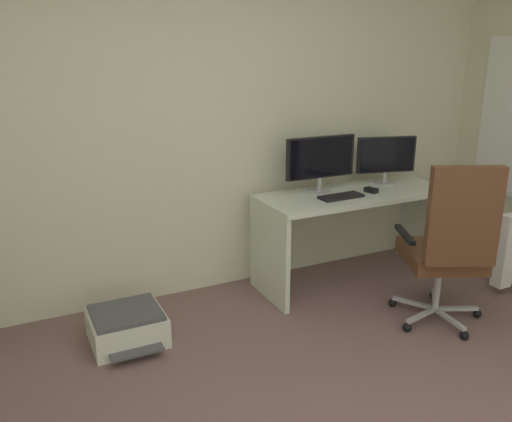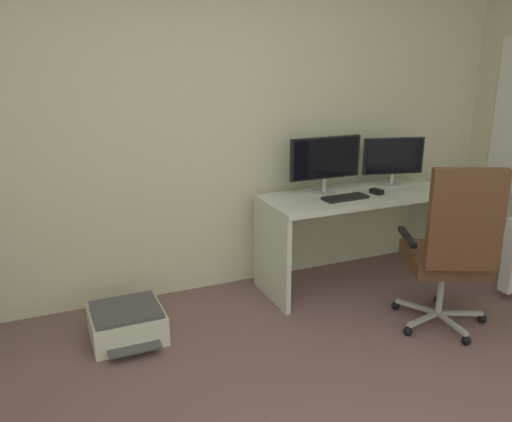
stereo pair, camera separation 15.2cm
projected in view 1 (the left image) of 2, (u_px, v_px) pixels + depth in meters
wall_back at (182, 111)px, 3.71m from camera, size 5.31×0.10×2.72m
desk at (353, 216)px, 4.09m from camera, size 1.51×0.59×0.73m
monitor_main at (321, 159)px, 3.95m from camera, size 0.58×0.18×0.43m
monitor_secondary at (386, 157)px, 4.23m from camera, size 0.49×0.18×0.38m
keyboard at (341, 197)px, 3.88m from camera, size 0.35×0.14×0.02m
computer_mouse at (371, 190)px, 4.03m from camera, size 0.08×0.11×0.03m
office_chair at (449, 244)px, 3.36m from camera, size 0.65×0.70×1.13m
printer at (127, 326)px, 3.33m from camera, size 0.45×0.50×0.21m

